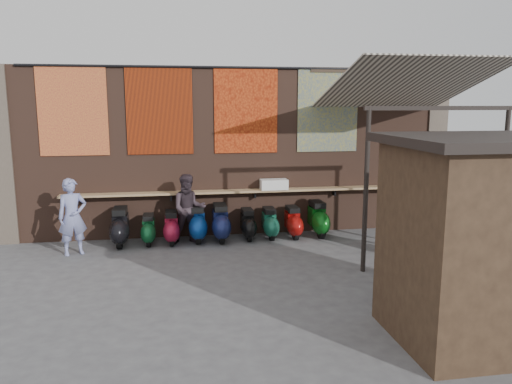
# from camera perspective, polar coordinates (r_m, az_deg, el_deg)

# --- Properties ---
(ground) EXTENTS (70.00, 70.00, 0.00)m
(ground) POSITION_cam_1_polar(r_m,az_deg,el_deg) (9.90, -0.72, -8.55)
(ground) COLOR #474749
(ground) RESTS_ON ground
(brick_wall) EXTENTS (10.00, 0.40, 4.00)m
(brick_wall) POSITION_cam_1_polar(r_m,az_deg,el_deg) (12.11, -2.69, 4.58)
(brick_wall) COLOR brown
(brick_wall) RESTS_ON ground
(pier_left) EXTENTS (0.50, 0.50, 4.00)m
(pier_left) POSITION_cam_1_polar(r_m,az_deg,el_deg) (12.61, -26.92, 3.71)
(pier_left) COLOR #4C4238
(pier_left) RESTS_ON ground
(pier_right) EXTENTS (0.50, 0.50, 4.00)m
(pier_right) POSITION_cam_1_polar(r_m,az_deg,el_deg) (13.73, 19.47, 4.67)
(pier_right) COLOR #4C4238
(pier_right) RESTS_ON ground
(eating_counter) EXTENTS (8.00, 0.32, 0.05)m
(eating_counter) POSITION_cam_1_polar(r_m,az_deg,el_deg) (11.87, -2.44, 0.08)
(eating_counter) COLOR #9E7A51
(eating_counter) RESTS_ON brick_wall
(shelf_box) EXTENTS (0.65, 0.32, 0.24)m
(shelf_box) POSITION_cam_1_polar(r_m,az_deg,el_deg) (11.97, 2.06, 0.87)
(shelf_box) COLOR white
(shelf_box) RESTS_ON eating_counter
(tapestry_redgold) EXTENTS (1.50, 0.02, 2.00)m
(tapestry_redgold) POSITION_cam_1_polar(r_m,az_deg,el_deg) (11.95, -20.21, 8.70)
(tapestry_redgold) COLOR maroon
(tapestry_redgold) RESTS_ON brick_wall
(tapestry_sun) EXTENTS (1.50, 0.02, 2.00)m
(tapestry_sun) POSITION_cam_1_polar(r_m,az_deg,el_deg) (11.76, -10.96, 9.12)
(tapestry_sun) COLOR #BF350B
(tapestry_sun) RESTS_ON brick_wall
(tapestry_orange) EXTENTS (1.50, 0.02, 2.00)m
(tapestry_orange) POSITION_cam_1_polar(r_m,az_deg,el_deg) (11.88, -1.15, 9.31)
(tapestry_orange) COLOR #BA4317
(tapestry_orange) RESTS_ON brick_wall
(tapestry_multi) EXTENTS (1.50, 0.02, 2.00)m
(tapestry_multi) POSITION_cam_1_polar(r_m,az_deg,el_deg) (12.33, 8.21, 9.24)
(tapestry_multi) COLOR navy
(tapestry_multi) RESTS_ON brick_wall
(hang_rail) EXTENTS (9.50, 0.06, 0.06)m
(hang_rail) POSITION_cam_1_polar(r_m,az_deg,el_deg) (11.85, -2.64, 14.04)
(hang_rail) COLOR black
(hang_rail) RESTS_ON brick_wall
(scooter_stool_0) EXTENTS (0.40, 0.89, 0.85)m
(scooter_stool_0) POSITION_cam_1_polar(r_m,az_deg,el_deg) (11.64, -15.25, -3.88)
(scooter_stool_0) COLOR black
(scooter_stool_0) RESTS_ON ground
(scooter_stool_1) EXTENTS (0.32, 0.71, 0.67)m
(scooter_stool_1) POSITION_cam_1_polar(r_m,az_deg,el_deg) (11.61, -12.17, -4.23)
(scooter_stool_1) COLOR #105329
(scooter_stool_1) RESTS_ON ground
(scooter_stool_2) EXTENTS (0.35, 0.77, 0.73)m
(scooter_stool_2) POSITION_cam_1_polar(r_m,az_deg,el_deg) (11.57, -9.64, -4.03)
(scooter_stool_2) COLOR maroon
(scooter_stool_2) RESTS_ON ground
(scooter_stool_3) EXTENTS (0.39, 0.86, 0.82)m
(scooter_stool_3) POSITION_cam_1_polar(r_m,az_deg,el_deg) (11.66, -6.69, -3.63)
(scooter_stool_3) COLOR navy
(scooter_stool_3) RESTS_ON ground
(scooter_stool_4) EXTENTS (0.40, 0.89, 0.85)m
(scooter_stool_4) POSITION_cam_1_polar(r_m,az_deg,el_deg) (11.64, -4.07, -3.54)
(scooter_stool_4) COLOR #161F4F
(scooter_stool_4) RESTS_ON ground
(scooter_stool_5) EXTENTS (0.33, 0.74, 0.71)m
(scooter_stool_5) POSITION_cam_1_polar(r_m,az_deg,el_deg) (11.78, -0.95, -3.71)
(scooter_stool_5) COLOR black
(scooter_stool_5) RESTS_ON ground
(scooter_stool_6) EXTENTS (0.34, 0.76, 0.72)m
(scooter_stool_6) POSITION_cam_1_polar(r_m,az_deg,el_deg) (11.84, 1.58, -3.60)
(scooter_stool_6) COLOR #165A43
(scooter_stool_6) RESTS_ON ground
(scooter_stool_7) EXTENTS (0.35, 0.78, 0.74)m
(scooter_stool_7) POSITION_cam_1_polar(r_m,az_deg,el_deg) (11.94, 4.27, -3.47)
(scooter_stool_7) COLOR #970E0B
(scooter_stool_7) RESTS_ON ground
(scooter_stool_8) EXTENTS (0.39, 0.87, 0.83)m
(scooter_stool_8) POSITION_cam_1_polar(r_m,az_deg,el_deg) (12.13, 7.09, -3.07)
(scooter_stool_8) COLOR #0C5715
(scooter_stool_8) RESTS_ON ground
(diner_left) EXTENTS (0.70, 0.58, 1.63)m
(diner_left) POSITION_cam_1_polar(r_m,az_deg,el_deg) (11.18, -20.23, -2.67)
(diner_left) COLOR #7E85B8
(diner_left) RESTS_ON ground
(diner_right) EXTENTS (0.82, 0.66, 1.60)m
(diner_right) POSITION_cam_1_polar(r_m,az_deg,el_deg) (11.41, -7.69, -1.96)
(diner_right) COLOR #34282F
(diner_right) RESTS_ON ground
(shopper_navy) EXTENTS (1.15, 0.61, 1.86)m
(shopper_navy) POSITION_cam_1_polar(r_m,az_deg,el_deg) (10.93, 16.27, -2.10)
(shopper_navy) COLOR black
(shopper_navy) RESTS_ON ground
(shopper_grey) EXTENTS (1.25, 0.95, 1.72)m
(shopper_grey) POSITION_cam_1_polar(r_m,az_deg,el_deg) (10.75, 19.80, -2.89)
(shopper_grey) COLOR #5D5E62
(shopper_grey) RESTS_ON ground
(shopper_tan) EXTENTS (0.84, 0.66, 1.51)m
(shopper_tan) POSITION_cam_1_polar(r_m,az_deg,el_deg) (10.93, 16.05, -3.05)
(shopper_tan) COLOR #8C6359
(shopper_tan) RESTS_ON ground
(market_stall) EXTENTS (2.45, 1.84, 2.64)m
(market_stall) POSITION_cam_1_polar(r_m,az_deg,el_deg) (7.35, 25.16, -5.44)
(market_stall) COLOR black
(market_stall) RESTS_ON ground
(stall_roof) EXTENTS (2.75, 2.12, 0.12)m
(stall_roof) POSITION_cam_1_polar(r_m,az_deg,el_deg) (7.13, 26.00, 5.34)
(stall_roof) COLOR black
(stall_roof) RESTS_ON market_stall
(stall_sign) EXTENTS (1.20, 0.05, 0.50)m
(stall_sign) POSITION_cam_1_polar(r_m,az_deg,el_deg) (8.00, 21.65, 0.38)
(stall_sign) COLOR gold
(stall_sign) RESTS_ON market_stall
(stall_shelf) EXTENTS (2.03, 0.11, 0.06)m
(stall_shelf) POSITION_cam_1_polar(r_m,az_deg,el_deg) (8.21, 21.21, -6.18)
(stall_shelf) COLOR #473321
(stall_shelf) RESTS_ON market_stall
(awning_canvas) EXTENTS (3.20, 3.28, 0.97)m
(awning_canvas) POSITION_cam_1_polar(r_m,az_deg,el_deg) (11.30, 16.70, 11.64)
(awning_canvas) COLOR beige
(awning_canvas) RESTS_ON brick_wall
(awning_ledger) EXTENTS (3.30, 0.08, 0.12)m
(awning_ledger) POSITION_cam_1_polar(r_m,az_deg,el_deg) (12.77, 13.59, 13.36)
(awning_ledger) COLOR #33261C
(awning_ledger) RESTS_ON brick_wall
(awning_header) EXTENTS (3.00, 0.08, 0.08)m
(awning_header) POSITION_cam_1_polar(r_m,az_deg,el_deg) (9.97, 20.37, 8.98)
(awning_header) COLOR black
(awning_header) RESTS_ON awning_post_left
(awning_post_left) EXTENTS (0.09, 0.09, 3.10)m
(awning_post_left) POSITION_cam_1_polar(r_m,az_deg,el_deg) (9.50, 12.44, 0.06)
(awning_post_left) COLOR black
(awning_post_left) RESTS_ON ground
(awning_post_right) EXTENTS (0.09, 0.09, 3.10)m
(awning_post_right) POSITION_cam_1_polar(r_m,az_deg,el_deg) (10.85, 26.30, 0.48)
(awning_post_right) COLOR black
(awning_post_right) RESTS_ON ground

